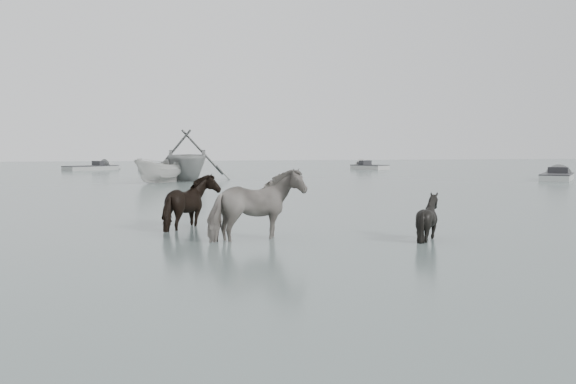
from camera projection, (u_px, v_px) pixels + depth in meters
name	position (u px, v px, depth m)	size (l,w,h in m)	color
ground	(247.00, 236.00, 14.55)	(140.00, 140.00, 0.00)	#4A5853
pony_pinto	(256.00, 200.00, 13.93)	(0.96, 2.11, 1.78)	black
pony_dark	(193.00, 196.00, 15.97)	(1.60, 1.37, 1.61)	black
pony_black	(428.00, 211.00, 14.11)	(1.02, 1.15, 1.27)	black
rowboat_trail	(188.00, 154.00, 37.77)	(5.10, 5.91, 3.11)	gray
boat_small	(161.00, 169.00, 35.18)	(1.44, 3.83, 1.48)	beige
skiff_port	(557.00, 174.00, 37.70)	(5.42, 1.60, 0.75)	#A9ABA8
skiff_mid	(162.00, 166.00, 50.99)	(5.36, 1.60, 0.75)	gray
skiff_star	(370.00, 165.00, 54.17)	(4.14, 1.60, 0.75)	#A6A5A1
skiff_far	(91.00, 166.00, 52.33)	(6.03, 1.60, 0.75)	gray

